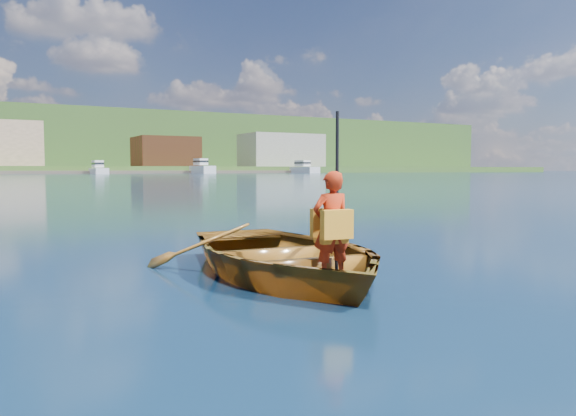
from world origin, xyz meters
TOP-DOWN VIEW (x-y plane):
  - ground at (0.00, 0.00)m, footprint 600.00×600.00m
  - rowboat at (-0.35, 0.39)m, footprint 3.03×4.07m
  - child_paddler at (-0.25, -0.51)m, footprint 0.43×0.35m
  - dock at (3.30, 148.00)m, footprint 160.05×8.51m
  - marina_yachts at (12.16, 143.34)m, footprint 145.99×13.77m

SIDE VIEW (x-z plane):
  - ground at x=0.00m, z-range 0.00..0.00m
  - rowboat at x=-0.35m, z-range -0.15..0.66m
  - dock at x=3.30m, z-range 0.00..0.80m
  - child_paddler at x=-0.25m, z-range -0.21..1.56m
  - marina_yachts at x=12.16m, z-range -0.81..3.54m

